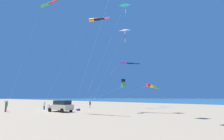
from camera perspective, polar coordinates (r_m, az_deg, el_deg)
name	(u,v)px	position (r m, az deg, el deg)	size (l,w,h in m)	color
ground_plane	(57,110)	(30.20, -21.49, -14.72)	(600.00, 600.00, 0.00)	gray
ocean_water_strip	(215,100)	(179.83, 36.04, -9.74)	(240.00, 600.00, 0.01)	#285B7A
parked_car	(61,106)	(25.66, -19.87, -13.46)	(2.88, 4.62, 1.85)	beige
cooler_box	(78,109)	(27.09, -13.53, -15.22)	(0.62, 0.42, 0.42)	purple
person_adult_flyer	(6,105)	(30.02, -36.89, -11.37)	(0.62, 0.67, 1.87)	#B72833
person_child_green_jacket	(44,105)	(31.41, -25.59, -12.60)	(0.58, 0.52, 1.65)	#335199
person_child_grey_jacket	(90,104)	(33.12, -8.85, -13.43)	(0.57, 0.56, 1.60)	gold
kite_windsock_purple_drifting	(96,19)	(29.58, -6.32, 19.63)	(8.39, 8.24, 17.79)	orange
kite_delta_blue_topmost	(125,30)	(27.21, 5.17, 15.61)	(1.85, 11.21, 14.92)	white
kite_box_black_fish_shape	(123,83)	(22.85, 4.49, -5.23)	(5.24, 9.78, 5.24)	black
kite_windsock_red_high_left	(152,86)	(39.58, 15.76, -6.34)	(16.17, 8.02, 6.04)	red
kite_delta_striped_overhead	(125,5)	(23.30, 5.12, 24.52)	(1.82, 9.89, 16.14)	#1EB7C6
kite_windsock_small_distant	(127,63)	(33.65, 5.97, 2.75)	(14.98, 3.26, 10.58)	purple
kite_windsock_yellow_midlevel	(49,4)	(30.48, -23.99, 23.27)	(5.18, 6.97, 19.27)	green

